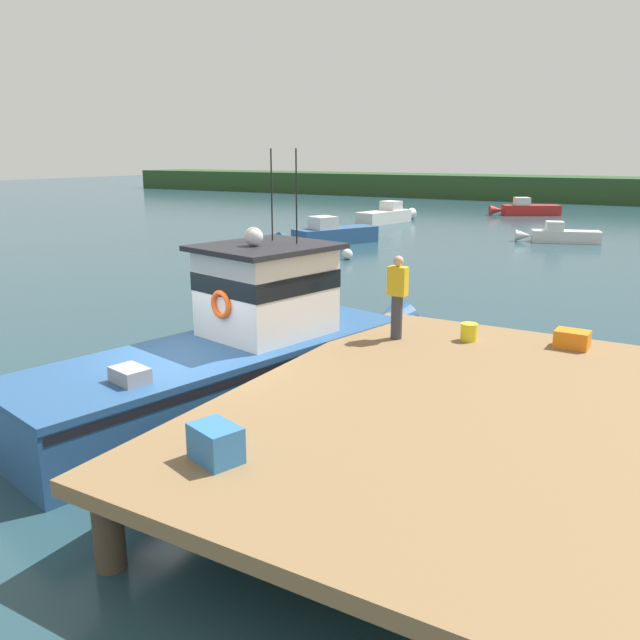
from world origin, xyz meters
TOP-DOWN VIEW (x-y plane):
  - ground_plane at (0.00, 0.00)m, footprint 200.00×200.00m
  - dock at (4.80, 0.00)m, footprint 6.00×9.00m
  - main_fishing_boat at (0.33, 1.00)m, footprint 4.27×9.96m
  - crate_stack_mid_dock at (3.09, -3.19)m, footprint 0.71×0.60m
  - crate_single_by_cleat at (5.89, 3.72)m, footprint 0.61×0.46m
  - bait_bucket at (4.09, 3.21)m, footprint 0.32×0.32m
  - deckhand_by_the_boat at (2.82, 2.63)m, footprint 0.36×0.22m
  - moored_boat_far_left at (-4.17, 43.44)m, footprint 5.20×3.63m
  - moored_boat_far_right at (1.17, 28.28)m, footprint 4.45×2.26m
  - moored_boat_mid_harbor at (-11.17, 32.82)m, footprint 2.34×5.91m
  - moored_boat_near_channel at (-9.24, 21.21)m, footprint 3.56×5.81m
  - mooring_buoy_channel_marker at (-6.03, 17.23)m, footprint 0.49×0.49m
  - far_shoreline at (0.00, 62.00)m, footprint 120.00×8.00m

SIDE VIEW (x-z plane):
  - ground_plane at x=0.00m, z-range 0.00..0.00m
  - mooring_buoy_channel_marker at x=-6.03m, z-range 0.00..0.49m
  - moored_boat_far_right at x=1.17m, z-range -0.18..0.95m
  - moored_boat_far_left at x=-4.17m, z-range -0.21..1.16m
  - moored_boat_mid_harbor at x=-11.17m, z-range -0.23..1.24m
  - moored_boat_near_channel at x=-9.24m, z-range -0.23..1.26m
  - main_fishing_boat at x=0.33m, z-range -1.39..3.41m
  - dock at x=4.80m, z-range 0.47..1.67m
  - far_shoreline at x=0.00m, z-range 0.00..2.40m
  - crate_single_by_cleat at x=5.89m, z-range 1.20..1.53m
  - bait_bucket at x=4.09m, z-range 1.20..1.54m
  - crate_stack_mid_dock at x=3.09m, z-range 1.20..1.64m
  - deckhand_by_the_boat at x=2.82m, z-range 1.24..2.87m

